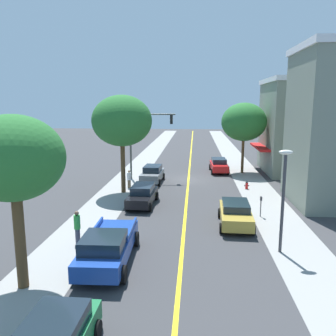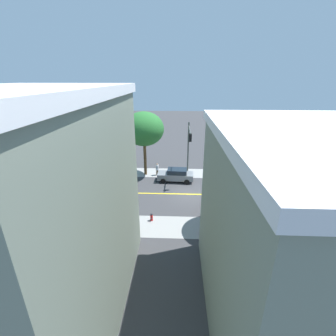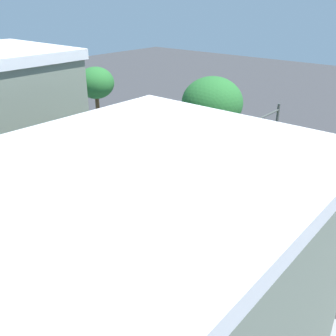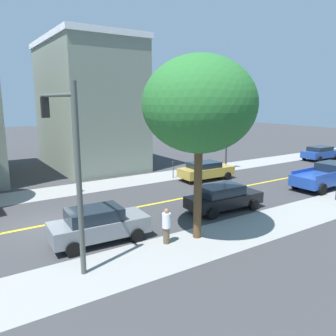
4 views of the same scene
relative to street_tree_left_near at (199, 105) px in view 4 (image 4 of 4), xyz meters
name	(u,v)px [view 4 (image 4 of 4)]	position (x,y,z in m)	size (l,w,h in m)	color
ground_plane	(45,225)	(-5.51, -5.64, -6.14)	(140.00, 140.00, 0.00)	#38383A
sidewalk_left	(22,197)	(-11.66, -5.64, -6.13)	(3.20, 126.00, 0.01)	gray
sidewalk_right	(86,277)	(0.63, -5.64, -6.13)	(3.20, 126.00, 0.01)	gray
road_centerline_stripe	(45,225)	(-5.51, -5.64, -6.14)	(0.20, 126.00, 0.00)	yellow
corner_shop_building	(88,104)	(-19.62, 2.12, -0.21)	(12.28, 7.36, 11.82)	gray
street_tree_left_near	(199,105)	(0.00, 0.00, 0.00)	(5.03, 5.03, 8.30)	brown
fire_hydrant	(80,187)	(-10.80, -1.99, -5.77)	(0.44, 0.24, 0.74)	red
parking_meter	(173,167)	(-10.62, 5.82, -5.22)	(0.12, 0.18, 1.40)	#4C4C51
traffic_light_mast	(66,147)	(-0.95, -5.62, -1.53)	(4.62, 0.32, 6.99)	#474C47
street_lamp	(227,133)	(-10.59, 11.60, -2.75)	(0.70, 0.36, 5.35)	#38383D
black_sedan_right_curb	(223,197)	(-2.22, 3.67, -5.34)	(2.07, 4.69, 1.52)	black
blue_sedan_left_curb	(321,153)	(-9.04, 23.85, -5.36)	(2.10, 4.58, 1.46)	#1E429E
grey_sedan_right_curb	(98,224)	(-2.03, -4.07, -5.30)	(2.15, 4.47, 1.62)	slate
gold_sedan_left_curb	(206,170)	(-8.72, 7.70, -5.35)	(2.19, 4.52, 1.48)	#B29338
blue_pickup_truck	(326,175)	(-2.04, 13.63, -5.25)	(2.45, 5.90, 1.75)	#1E429E
pedestrian_white_shirt	(166,225)	(-0.20, -1.59, -5.28)	(0.39, 0.39, 1.64)	brown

